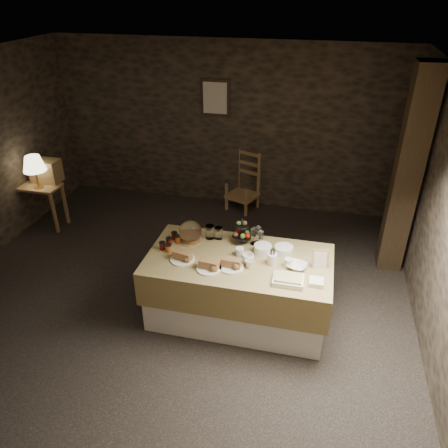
% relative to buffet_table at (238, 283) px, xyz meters
% --- Properties ---
extents(ground_plane, '(5.50, 5.00, 0.01)m').
position_rel_buffet_table_xyz_m(ground_plane, '(-0.80, 0.29, -0.45)').
color(ground_plane, black).
rests_on(ground_plane, ground).
extents(room_shell, '(5.52, 5.02, 2.60)m').
position_rel_buffet_table_xyz_m(room_shell, '(-0.80, 0.29, 1.12)').
color(room_shell, black).
rests_on(room_shell, ground).
extents(buffet_table, '(1.96, 1.04, 0.77)m').
position_rel_buffet_table_xyz_m(buffet_table, '(0.00, 0.00, 0.00)').
color(buffet_table, silver).
rests_on(buffet_table, ground_plane).
extents(console_table, '(0.63, 0.36, 0.67)m').
position_rel_buffet_table_xyz_m(console_table, '(-3.30, 1.33, 0.10)').
color(console_table, '#9A6F48').
rests_on(console_table, ground_plane).
extents(table_lamp, '(0.32, 0.32, 0.48)m').
position_rel_buffet_table_xyz_m(table_lamp, '(-3.25, 1.28, 0.59)').
color(table_lamp, '#B88E41').
rests_on(table_lamp, console_table).
extents(wine_rack, '(0.42, 0.26, 0.34)m').
position_rel_buffet_table_xyz_m(wine_rack, '(-3.25, 1.51, 0.40)').
color(wine_rack, '#9A6F48').
rests_on(wine_rack, console_table).
extents(chair, '(0.57, 0.56, 0.74)m').
position_rel_buffet_table_xyz_m(chair, '(-0.46, 2.64, -0.03)').
color(chair, '#9A6F48').
rests_on(chair, ground_plane).
extents(timber_column, '(0.30, 0.30, 2.60)m').
position_rel_buffet_table_xyz_m(timber_column, '(1.75, 1.45, 0.85)').
color(timber_column, black).
rests_on(timber_column, ground_plane).
extents(framed_picture, '(0.45, 0.04, 0.55)m').
position_rel_buffet_table_xyz_m(framed_picture, '(-0.95, 2.76, 1.30)').
color(framed_picture, '#312117').
rests_on(framed_picture, room_shell).
extents(plate_stack_a, '(0.19, 0.19, 0.10)m').
position_rel_buffet_table_xyz_m(plate_stack_a, '(0.23, 0.16, 0.38)').
color(plate_stack_a, white).
rests_on(plate_stack_a, buffet_table).
extents(plate_stack_b, '(0.20, 0.20, 0.08)m').
position_rel_buffet_table_xyz_m(plate_stack_b, '(0.45, 0.21, 0.37)').
color(plate_stack_b, white).
rests_on(plate_stack_b, buffet_table).
extents(cutlery_holder, '(0.10, 0.10, 0.12)m').
position_rel_buffet_table_xyz_m(cutlery_holder, '(0.35, -0.02, 0.39)').
color(cutlery_holder, white).
rests_on(cutlery_holder, buffet_table).
extents(cup_a, '(0.15, 0.15, 0.10)m').
position_rel_buffet_table_xyz_m(cup_a, '(0.10, -0.05, 0.38)').
color(cup_a, white).
rests_on(cup_a, buffet_table).
extents(cup_b, '(0.11, 0.11, 0.09)m').
position_rel_buffet_table_xyz_m(cup_b, '(0.13, -0.13, 0.37)').
color(cup_b, white).
rests_on(cup_b, buffet_table).
extents(mug_c, '(0.09, 0.09, 0.09)m').
position_rel_buffet_table_xyz_m(mug_c, '(-0.00, 0.05, 0.38)').
color(mug_c, white).
rests_on(mug_c, buffet_table).
extents(mug_d, '(0.08, 0.08, 0.09)m').
position_rel_buffet_table_xyz_m(mug_d, '(0.52, -0.02, 0.37)').
color(mug_d, white).
rests_on(mug_d, buffet_table).
extents(bowl, '(0.24, 0.24, 0.05)m').
position_rel_buffet_table_xyz_m(bowl, '(0.61, -0.03, 0.35)').
color(bowl, white).
rests_on(bowl, buffet_table).
extents(cake_dome, '(0.26, 0.26, 0.26)m').
position_rel_buffet_table_xyz_m(cake_dome, '(-0.60, 0.22, 0.43)').
color(cake_dome, '#9A6F48').
rests_on(cake_dome, buffet_table).
extents(fruit_stand, '(0.21, 0.21, 0.30)m').
position_rel_buffet_table_xyz_m(fruit_stand, '(-0.03, 0.32, 0.45)').
color(fruit_stand, black).
rests_on(fruit_stand, buffet_table).
extents(bread_platter_left, '(0.26, 0.26, 0.11)m').
position_rel_buffet_table_xyz_m(bread_platter_left, '(-0.57, -0.16, 0.37)').
color(bread_platter_left, white).
rests_on(bread_platter_left, buffet_table).
extents(bread_platter_center, '(0.26, 0.26, 0.11)m').
position_rel_buffet_table_xyz_m(bread_platter_center, '(-0.26, -0.26, 0.37)').
color(bread_platter_center, white).
rests_on(bread_platter_center, buffet_table).
extents(bread_platter_right, '(0.26, 0.26, 0.11)m').
position_rel_buffet_table_xyz_m(bread_platter_right, '(-0.05, -0.17, 0.37)').
color(bread_platter_right, white).
rests_on(bread_platter_right, buffet_table).
extents(jam_jars, '(0.18, 0.32, 0.07)m').
position_rel_buffet_table_xyz_m(jam_jars, '(-0.79, 0.08, 0.37)').
color(jam_jars, '#600F0C').
rests_on(jam_jars, buffet_table).
extents(tart_dish, '(0.30, 0.22, 0.07)m').
position_rel_buffet_table_xyz_m(tart_dish, '(0.55, -0.29, 0.36)').
color(tart_dish, white).
rests_on(tart_dish, buffet_table).
extents(square_dish, '(0.14, 0.14, 0.04)m').
position_rel_buffet_table_xyz_m(square_dish, '(0.82, -0.25, 0.35)').
color(square_dish, white).
rests_on(square_dish, buffet_table).
extents(menu_frame, '(0.18, 0.10, 0.22)m').
position_rel_buffet_table_xyz_m(menu_frame, '(0.83, 0.04, 0.42)').
color(menu_frame, '#9A6F48').
rests_on(menu_frame, buffet_table).
extents(storage_jar_a, '(0.10, 0.10, 0.16)m').
position_rel_buffet_table_xyz_m(storage_jar_a, '(-0.40, 0.33, 0.41)').
color(storage_jar_a, white).
rests_on(storage_jar_a, buffet_table).
extents(storage_jar_b, '(0.09, 0.09, 0.14)m').
position_rel_buffet_table_xyz_m(storage_jar_b, '(-0.31, 0.34, 0.40)').
color(storage_jar_b, white).
rests_on(storage_jar_b, buffet_table).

